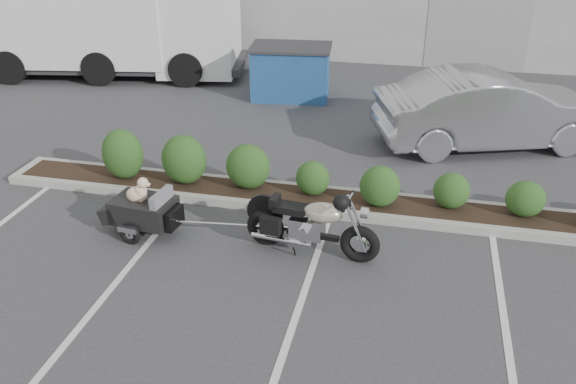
% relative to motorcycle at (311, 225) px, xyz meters
% --- Properties ---
extents(ground, '(90.00, 90.00, 0.00)m').
position_rel_motorcycle_xyz_m(ground, '(-1.09, -0.59, -0.49)').
color(ground, '#38383A').
rests_on(ground, ground).
extents(planter_kerb, '(12.00, 1.00, 0.15)m').
position_rel_motorcycle_xyz_m(planter_kerb, '(-0.09, 1.61, -0.42)').
color(planter_kerb, '#9E9E93').
rests_on(planter_kerb, ground).
extents(motorcycle, '(2.15, 0.78, 1.23)m').
position_rel_motorcycle_xyz_m(motorcycle, '(0.00, 0.00, 0.00)').
color(motorcycle, black).
rests_on(motorcycle, ground).
extents(pet_trailer, '(1.73, 0.97, 1.02)m').
position_rel_motorcycle_xyz_m(pet_trailer, '(-2.78, 0.02, -0.06)').
color(pet_trailer, black).
rests_on(pet_trailer, ground).
extents(sedan, '(5.20, 3.23, 1.62)m').
position_rel_motorcycle_xyz_m(sedan, '(2.96, 5.17, 0.32)').
color(sedan, '#B0B0B7').
rests_on(sedan, ground).
extents(dumpster, '(2.24, 1.66, 1.38)m').
position_rel_motorcycle_xyz_m(dumpster, '(-1.99, 7.53, 0.21)').
color(dumpster, navy).
rests_on(dumpster, ground).
extents(delivery_truck, '(7.82, 3.70, 3.44)m').
position_rel_motorcycle_xyz_m(delivery_truck, '(-7.54, 8.59, 1.16)').
color(delivery_truck, silver).
rests_on(delivery_truck, ground).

